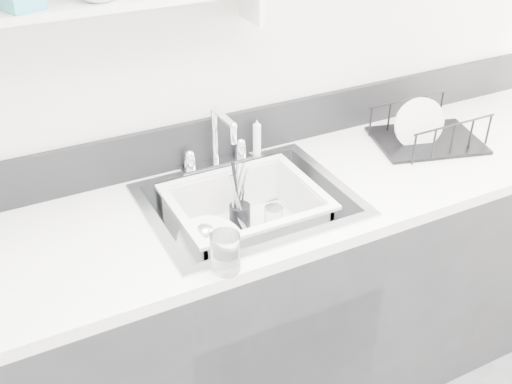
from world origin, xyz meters
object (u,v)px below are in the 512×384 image
wash_tub (246,218)px  dish_rack (429,126)px  sink (249,224)px  counter_run (250,309)px

wash_tub → dish_rack: (0.77, 0.04, 0.14)m
sink → wash_tub: size_ratio=1.35×
sink → wash_tub: (-0.00, 0.02, 0.01)m
sink → dish_rack: 0.79m
sink → counter_run: bearing=0.0°
wash_tub → sink: bearing=-78.7°
counter_run → sink: 0.37m
counter_run → sink: (0.00, 0.00, 0.37)m
counter_run → wash_tub: (-0.00, 0.02, 0.38)m
counter_run → dish_rack: (0.77, 0.06, 0.53)m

